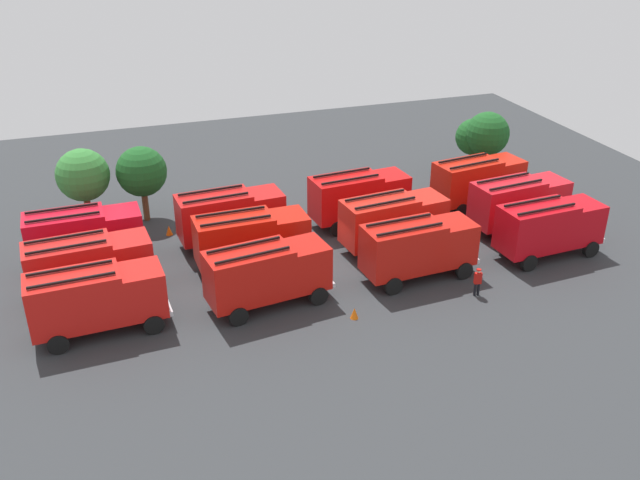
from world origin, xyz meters
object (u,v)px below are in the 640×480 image
Objects in this scene: fire_truck_3 at (549,226)px; fire_truck_5 at (251,238)px; tree_1 at (142,172)px; fire_truck_7 at (519,201)px; tree_2 at (474,137)px; fire_truck_6 at (393,220)px; fire_truck_4 at (89,264)px; traffic_cone_1 at (354,313)px; fire_truck_0 at (96,298)px; fire_truck_11 at (478,180)px; fire_truck_1 at (267,272)px; firefighter_0 at (478,281)px; firefighter_1 at (126,294)px; traffic_cone_2 at (169,230)px; tree_0 at (83,175)px; fire_truck_8 at (84,234)px; tree_3 at (487,134)px; fire_truck_9 at (230,215)px; traffic_cone_0 at (57,313)px; fire_truck_2 at (418,247)px; fire_truck_10 at (359,196)px.

fire_truck_3 is 1.01× the size of fire_truck_5.
fire_truck_7 is at bearing -22.29° from tree_1.
fire_truck_6 is at bearing -138.26° from tree_2.
fire_truck_4 is at bearing -112.79° from tree_1.
fire_truck_3 is 14.96m from traffic_cone_1.
fire_truck_0 is at bearing -156.93° from fire_truck_5.
fire_truck_11 is at bearing 11.27° from fire_truck_5.
fire_truck_1 is at bearing -93.58° from fire_truck_5.
firefighter_1 is at bearing 84.82° from firefighter_0.
tree_1 reaches higher than traffic_cone_2.
tree_1 is (3.94, -0.30, -0.12)m from tree_0.
fire_truck_4 is at bearing 152.01° from firefighter_1.
fire_truck_0 is 8.17m from fire_truck_8.
tree_3 reaches higher than fire_truck_4.
fire_truck_9 is 4.17× the size of firefighter_0.
fire_truck_9 is 12.31m from traffic_cone_1.
fire_truck_4 and fire_truck_9 have the same top height.
fire_truck_1 is 4.23× the size of firefighter_0.
fire_truck_0 is at bearing -43.66° from traffic_cone_0.
traffic_cone_0 is (-11.23, -6.00, -1.78)m from fire_truck_9.
fire_truck_0 is 4.13× the size of firefighter_1.
fire_truck_0 is 0.99× the size of fire_truck_6.
tree_1 is (-14.81, 14.04, 1.56)m from fire_truck_2.
fire_truck_5 is at bearing 66.97° from firefighter_0.
firefighter_1 is at bearing -111.80° from traffic_cone_2.
fire_truck_6 and fire_truck_11 have the same top height.
firefighter_1 is at bearing -164.06° from fire_truck_10.
tree_3 is 8.22× the size of traffic_cone_2.
firefighter_0 is at bearing -121.64° from tree_3.
fire_truck_6 is 9.95m from fire_truck_11.
fire_truck_8 is at bearing 140.68° from traffic_cone_1.
fire_truck_9 is 12.86m from traffic_cone_0.
fire_truck_4 reaches higher than traffic_cone_2.
fire_truck_8 is at bearing 127.93° from firefighter_1.
firefighter_1 is 0.32× the size of tree_1.
fire_truck_3 is at bearing 11.43° from traffic_cone_1.
firefighter_0 reaches higher than traffic_cone_2.
fire_truck_6 is 4.21× the size of firefighter_0.
fire_truck_2 is 9.26m from fire_truck_3.
fire_truck_4 and fire_truck_6 have the same top height.
fire_truck_7 is (9.52, -0.02, 0.00)m from fire_truck_6.
fire_truck_0 is 20.12m from fire_truck_10.
fire_truck_8 is 32.32m from tree_3.
fire_truck_0 and fire_truck_5 have the same top height.
fire_truck_3 is 10.00m from fire_truck_6.
fire_truck_4 is at bearing -179.42° from fire_truck_5.
fire_truck_6 is 19.74m from fire_truck_8.
fire_truck_6 is at bearing 15.91° from fire_truck_1.
fire_truck_9 is at bearing 152.67° from fire_truck_3.
fire_truck_8 is 4.12× the size of firefighter_0.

